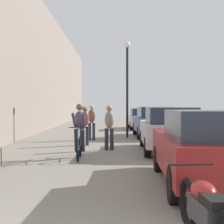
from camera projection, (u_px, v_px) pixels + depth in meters
The scene contains 11 objects.
building_facade_left at pixel (15, 54), 16.51m from camera, with size 0.54×68.00×8.23m.
cyclist_on_bicycle at pixel (79, 132), 10.86m from camera, with size 0.52×1.76×1.74m.
pedestrian_near at pixel (109, 125), 12.83m from camera, with size 0.36×0.27×1.66m.
pedestrian_mid at pixel (85, 124), 14.39m from camera, with size 0.37×0.28×1.61m.
pedestrian_far at pixel (92, 120), 16.44m from camera, with size 0.34×0.25×1.68m.
street_lamp at pixel (127, 77), 17.71m from camera, with size 0.32×0.32×4.90m.
parked_car_nearest at pixel (206, 147), 7.11m from camera, with size 1.99×4.45×1.56m.
parked_car_second at pixel (169, 129), 12.37m from camera, with size 2.01×4.52×1.59m.
parked_car_third at pixel (153, 121), 18.11m from camera, with size 1.91×4.45×1.58m.
parked_car_fourth at pixel (141, 118), 24.45m from camera, with size 1.79×4.09×1.44m.
parked_motorcycle at pixel (207, 212), 4.08m from camera, with size 0.62×2.15×0.92m.
Camera 1 is at (1.17, -2.56, 1.65)m, focal length 55.84 mm.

